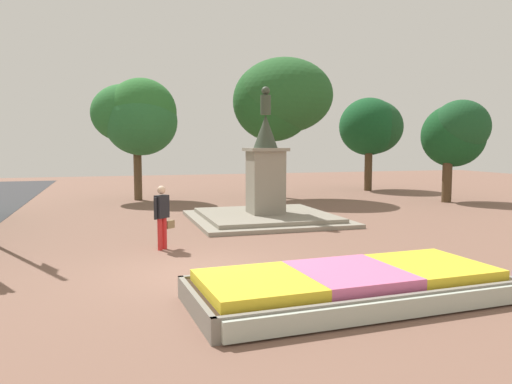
# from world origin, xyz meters

# --- Properties ---
(ground_plane) EXTENTS (71.88, 71.88, 0.00)m
(ground_plane) POSITION_xyz_m (0.00, 0.00, 0.00)
(ground_plane) COLOR brown
(flower_planter) EXTENTS (6.14, 2.93, 0.58)m
(flower_planter) POSITION_xyz_m (2.34, -2.80, 0.27)
(flower_planter) COLOR #38281C
(flower_planter) RESTS_ON ground_plane
(statue_monument) EXTENTS (5.53, 5.53, 5.06)m
(statue_monument) POSITION_xyz_m (3.80, 6.95, 0.89)
(statue_monument) COLOR gray
(statue_monument) RESTS_ON ground_plane
(pedestrian_with_handbag) EXTENTS (0.61, 0.53, 1.78)m
(pedestrian_with_handbag) POSITION_xyz_m (-0.53, 2.79, 1.01)
(pedestrian_with_handbag) COLOR red
(pedestrian_with_handbag) RESTS_ON ground_plane
(park_tree_far_left) EXTENTS (4.09, 4.10, 5.80)m
(park_tree_far_left) POSITION_xyz_m (14.11, 17.31, 3.98)
(park_tree_far_left) COLOR #4C3823
(park_tree_far_left) RESTS_ON ground_plane
(park_tree_behind_statue) EXTENTS (3.34, 3.11, 5.11)m
(park_tree_behind_statue) POSITION_xyz_m (14.91, 10.19, 3.49)
(park_tree_behind_statue) COLOR #4C3823
(park_tree_behind_statue) RESTS_ON ground_plane
(park_tree_far_right) EXTENTS (4.32, 3.85, 6.24)m
(park_tree_far_right) POSITION_xyz_m (-0.42, 15.27, 4.31)
(park_tree_far_right) COLOR brown
(park_tree_far_right) RESTS_ON ground_plane
(park_tree_mid_canopy) EXTENTS (5.21, 5.25, 7.39)m
(park_tree_mid_canopy) POSITION_xyz_m (6.80, 13.90, 5.29)
(park_tree_mid_canopy) COLOR brown
(park_tree_mid_canopy) RESTS_ON ground_plane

